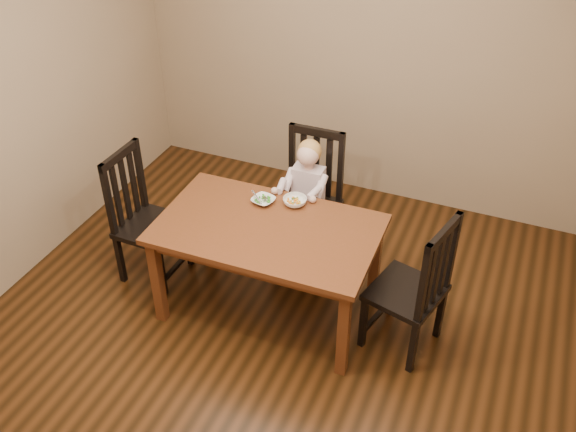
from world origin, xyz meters
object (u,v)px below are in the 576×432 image
at_px(dining_table, 268,237).
at_px(chair_left, 144,219).
at_px(bowl_peas, 263,201).
at_px(chair_child, 309,200).
at_px(toddler, 307,189).
at_px(chair_right, 414,289).
at_px(bowl_veg, 295,201).

distance_m(dining_table, chair_left, 1.02).
height_order(dining_table, bowl_peas, bowl_peas).
relative_size(chair_child, toddler, 2.00).
bearing_deg(chair_child, toddler, 90.00).
distance_m(chair_right, toddler, 1.16).
height_order(chair_right, bowl_veg, chair_right).
xyz_separation_m(toddler, bowl_veg, (0.04, -0.35, 0.12)).
height_order(chair_child, bowl_peas, chair_child).
distance_m(dining_table, bowl_peas, 0.30).
relative_size(toddler, bowl_veg, 3.19).
relative_size(chair_child, bowl_peas, 6.80).
height_order(toddler, bowl_veg, toddler).
bearing_deg(bowl_veg, toddler, 96.89).
relative_size(chair_child, bowl_veg, 6.36).
distance_m(chair_child, chair_right, 1.18).
xyz_separation_m(dining_table, chair_right, (1.00, 0.04, -0.15)).
bearing_deg(dining_table, bowl_peas, 119.68).
bearing_deg(chair_left, toddler, 122.77).
distance_m(chair_right, bowl_veg, 1.00).
distance_m(chair_left, bowl_veg, 1.14).
xyz_separation_m(chair_child, chair_right, (0.97, -0.67, -0.00)).
height_order(chair_left, chair_right, chair_right).
bearing_deg(chair_child, bowl_peas, 69.86).
xyz_separation_m(chair_child, bowl_veg, (0.04, -0.41, 0.25)).
bearing_deg(bowl_peas, dining_table, -60.32).
bearing_deg(chair_right, bowl_veg, 88.46).
relative_size(dining_table, bowl_peas, 9.60).
distance_m(dining_table, chair_child, 0.73).
relative_size(chair_right, bowl_veg, 6.32).
bearing_deg(dining_table, toddler, 87.63).
distance_m(toddler, bowl_peas, 0.47).
bearing_deg(chair_child, chair_left, 32.59).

